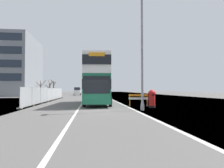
{
  "coord_description": "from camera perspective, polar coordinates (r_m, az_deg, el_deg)",
  "views": [
    {
      "loc": [
        -0.28,
        -14.9,
        1.63
      ],
      "look_at": [
        1.85,
        5.13,
        2.2
      ],
      "focal_mm": 31.75,
      "sensor_mm": 36.0,
      "label": 1
    }
  ],
  "objects": [
    {
      "name": "roadworks_barrier",
      "position": [
        19.43,
        7.64,
        -4.15
      ],
      "size": [
        1.9,
        0.55,
        1.19
      ],
      "color": "orange",
      "rests_on": "ground"
    },
    {
      "name": "bare_tree_far_verge_near",
      "position": [
        58.25,
        -19.8,
        -0.99
      ],
      "size": [
        2.55,
        3.2,
        4.29
      ],
      "color": "#4C3D2D",
      "rests_on": "ground"
    },
    {
      "name": "car_receding_mid",
      "position": [
        48.82,
        -4.69,
        -2.31
      ],
      "size": [
        2.01,
        4.28,
        2.21
      ],
      "color": "silver",
      "rests_on": "ground"
    },
    {
      "name": "double_decker_bus",
      "position": [
        22.44,
        -4.01,
        1.02
      ],
      "size": [
        3.22,
        11.2,
        5.0
      ],
      "color": "#196042",
      "rests_on": "ground"
    },
    {
      "name": "bare_tree_far_verge_far",
      "position": [
        73.14,
        -16.46,
        -0.82
      ],
      "size": [
        2.01,
        1.87,
        5.27
      ],
      "color": "#4C3D2D",
      "rests_on": "ground"
    },
    {
      "name": "car_oncoming_near",
      "position": [
        41.53,
        -4.26,
        -2.52
      ],
      "size": [
        2.03,
        3.81,
        2.06
      ],
      "color": "silver",
      "rests_on": "ground"
    },
    {
      "name": "lamppost_foreground",
      "position": [
        15.91,
        8.67,
        8.37
      ],
      "size": [
        0.29,
        0.7,
        9.25
      ],
      "color": "gray",
      "rests_on": "ground"
    },
    {
      "name": "construction_site_fence",
      "position": [
        29.71,
        -17.57,
        -2.94
      ],
      "size": [
        0.44,
        24.0,
        1.9
      ],
      "color": "#A8AAAD",
      "rests_on": "ground"
    },
    {
      "name": "bare_tree_far_verge_mid",
      "position": [
        66.3,
        -17.5,
        -1.05
      ],
      "size": [
        2.41,
        2.44,
        4.62
      ],
      "color": "#4C3D2D",
      "rests_on": "ground"
    },
    {
      "name": "ground",
      "position": [
        15.12,
        -2.6,
        -7.99
      ],
      "size": [
        140.0,
        280.0,
        0.1
      ],
      "color": "#565451"
    },
    {
      "name": "red_pillar_postbox",
      "position": [
        18.28,
        11.41,
        -3.93
      ],
      "size": [
        0.67,
        0.67,
        1.61
      ],
      "color": "black",
      "rests_on": "ground"
    },
    {
      "name": "car_receding_far",
      "position": [
        58.6,
        -9.96,
        -2.15
      ],
      "size": [
        1.99,
        3.95,
        2.29
      ],
      "color": "silver",
      "rests_on": "ground"
    }
  ]
}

